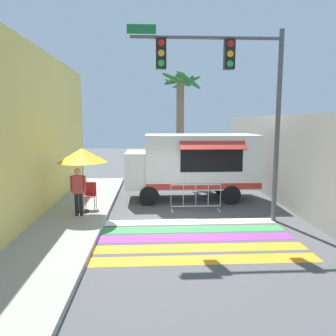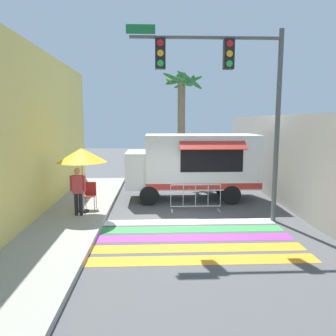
# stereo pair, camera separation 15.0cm
# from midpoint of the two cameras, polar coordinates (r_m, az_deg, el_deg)

# --- Properties ---
(ground_plane) EXTENTS (60.00, 60.00, 0.00)m
(ground_plane) POSITION_cam_midpoint_polar(r_m,az_deg,el_deg) (10.86, 1.65, -9.78)
(ground_plane) COLOR #4C4C4F
(sidewalk_left) EXTENTS (4.40, 16.00, 0.16)m
(sidewalk_left) POSITION_cam_midpoint_polar(r_m,az_deg,el_deg) (11.45, -22.55, -9.06)
(sidewalk_left) COLOR #99968E
(sidewalk_left) RESTS_ON ground_plane
(building_left_facade) EXTENTS (0.25, 16.00, 5.82)m
(building_left_facade) POSITION_cam_midpoint_polar(r_m,az_deg,el_deg) (11.03, -24.03, 5.18)
(building_left_facade) COLOR #E5D166
(building_left_facade) RESTS_ON ground_plane
(concrete_wall_right) EXTENTS (0.20, 16.00, 3.59)m
(concrete_wall_right) POSITION_cam_midpoint_polar(r_m,az_deg,el_deg) (14.38, 18.39, 1.58)
(concrete_wall_right) COLOR #A39E93
(concrete_wall_right) RESTS_ON ground_plane
(crosswalk_painted) EXTENTS (6.40, 3.60, 0.01)m
(crosswalk_painted) POSITION_cam_midpoint_polar(r_m,az_deg,el_deg) (9.66, 2.29, -12.08)
(crosswalk_painted) COLOR orange
(crosswalk_painted) RESTS_ON ground_plane
(food_truck) EXTENTS (5.51, 2.64, 2.78)m
(food_truck) POSITION_cam_midpoint_polar(r_m,az_deg,el_deg) (14.01, 3.65, 0.98)
(food_truck) COLOR white
(food_truck) RESTS_ON ground_plane
(traffic_signal_pole) EXTENTS (4.94, 0.29, 6.28)m
(traffic_signal_pole) POSITION_cam_midpoint_polar(r_m,az_deg,el_deg) (10.91, 10.48, 14.39)
(traffic_signal_pole) COLOR #515456
(traffic_signal_pole) RESTS_ON ground_plane
(patio_umbrella) EXTENTS (1.71, 1.71, 2.27)m
(patio_umbrella) POSITION_cam_midpoint_polar(r_m,az_deg,el_deg) (11.67, -15.10, 2.10)
(patio_umbrella) COLOR black
(patio_umbrella) RESTS_ON sidewalk_left
(folding_chair) EXTENTS (0.41, 0.41, 0.97)m
(folding_chair) POSITION_cam_midpoint_polar(r_m,az_deg,el_deg) (12.34, -13.73, -4.22)
(folding_chair) COLOR #4C4C51
(folding_chair) RESTS_ON sidewalk_left
(vendor_person) EXTENTS (0.53, 0.22, 1.63)m
(vendor_person) POSITION_cam_midpoint_polar(r_m,az_deg,el_deg) (11.48, -15.72, -3.52)
(vendor_person) COLOR black
(vendor_person) RESTS_ON sidewalk_left
(barricade_front) EXTENTS (1.89, 0.44, 1.03)m
(barricade_front) POSITION_cam_midpoint_polar(r_m,az_deg,el_deg) (12.30, 4.52, -5.22)
(barricade_front) COLOR #B7BABF
(barricade_front) RESTS_ON ground_plane
(palm_tree) EXTENTS (2.36, 2.53, 5.99)m
(palm_tree) POSITION_cam_midpoint_polar(r_m,az_deg,el_deg) (18.20, 1.93, 10.21)
(palm_tree) COLOR #7A664C
(palm_tree) RESTS_ON ground_plane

